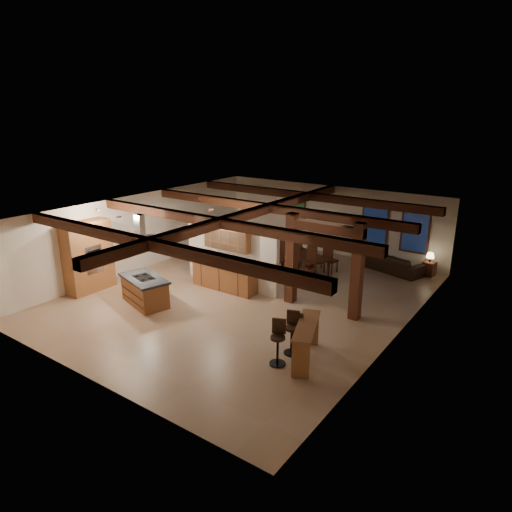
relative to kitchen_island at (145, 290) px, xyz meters
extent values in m
plane|color=tan|center=(2.27, 2.33, -0.45)|extent=(12.00, 12.00, 0.00)
plane|color=silver|center=(2.27, 8.33, 1.00)|extent=(10.00, 0.00, 10.00)
plane|color=silver|center=(2.27, -3.67, 1.00)|extent=(10.00, 0.00, 10.00)
plane|color=silver|center=(-2.73, 2.33, 1.00)|extent=(0.00, 12.00, 12.00)
plane|color=silver|center=(7.27, 2.33, 1.00)|extent=(0.00, 12.00, 12.00)
plane|color=#371E11|center=(2.27, 2.33, 2.45)|extent=(12.00, 12.00, 0.00)
cube|color=#3C1E0F|center=(2.27, -1.67, 2.31)|extent=(10.00, 0.25, 0.28)
cube|color=#3C1E0F|center=(2.27, 1.03, 2.31)|extent=(10.00, 0.25, 0.28)
cube|color=#3C1E0F|center=(2.27, 3.63, 2.31)|extent=(10.00, 0.25, 0.28)
cube|color=#3C1E0F|center=(2.27, 6.33, 2.31)|extent=(10.00, 0.25, 0.28)
cube|color=#3C1E0F|center=(2.27, 2.33, 2.31)|extent=(0.28, 12.00, 0.28)
cube|color=#3C1E0F|center=(3.67, 2.83, 1.00)|extent=(0.30, 0.30, 2.90)
cube|color=#3C1E0F|center=(5.87, 2.83, 1.00)|extent=(0.30, 0.30, 2.90)
cube|color=#3C1E0F|center=(4.77, 2.83, 2.15)|extent=(2.50, 0.28, 0.28)
cube|color=silver|center=(1.27, 2.83, 0.65)|extent=(3.80, 0.18, 2.20)
cube|color=brown|center=(-2.40, -0.27, 0.75)|extent=(0.64, 1.60, 2.40)
cube|color=silver|center=(-2.10, -0.27, 0.70)|extent=(0.06, 0.62, 0.95)
cube|color=black|center=(-2.06, -0.27, 0.90)|extent=(0.01, 0.50, 0.28)
cube|color=brown|center=(1.27, 2.44, -0.02)|extent=(2.40, 0.60, 0.86)
cube|color=black|center=(1.27, 2.44, 0.45)|extent=(2.50, 0.66, 0.08)
cube|color=brown|center=(1.27, 2.65, 1.40)|extent=(1.80, 0.34, 0.95)
cube|color=silver|center=(1.27, 2.47, 1.40)|extent=(1.74, 0.02, 0.90)
pyramid|color=silver|center=(0.00, 0.00, 1.27)|extent=(1.10, 1.10, 0.45)
cube|color=silver|center=(0.00, 0.00, 2.08)|extent=(0.26, 0.22, 0.73)
cube|color=#3C1E0F|center=(4.27, 8.27, 1.05)|extent=(1.10, 0.05, 1.70)
cube|color=black|center=(4.27, 8.24, 1.05)|extent=(0.95, 0.02, 1.55)
cube|color=#3C1E0F|center=(5.87, 8.27, 1.05)|extent=(1.10, 0.05, 1.70)
cube|color=black|center=(5.87, 8.24, 1.05)|extent=(0.95, 0.02, 1.55)
cube|color=#3C1E0F|center=(0.77, 8.27, 1.25)|extent=(0.65, 0.04, 0.85)
cube|color=#23522F|center=(0.77, 8.24, 1.25)|extent=(0.55, 0.01, 0.75)
cylinder|color=silver|center=(-0.33, -0.47, 2.42)|extent=(0.16, 0.16, 0.03)
cylinder|color=silver|center=(1.27, 1.83, 2.42)|extent=(0.16, 0.16, 0.03)
cylinder|color=silver|center=(-1.73, -0.17, 2.42)|extent=(0.16, 0.16, 0.03)
cube|color=brown|center=(0.00, 0.00, -0.05)|extent=(1.88, 1.31, 0.81)
cube|color=black|center=(0.00, 0.00, 0.40)|extent=(2.02, 1.45, 0.08)
cube|color=black|center=(0.00, 0.00, 0.44)|extent=(0.82, 0.66, 0.02)
imported|color=#38190E|center=(2.66, 5.47, -0.11)|extent=(2.22, 1.81, 0.69)
imported|color=black|center=(5.36, 7.54, -0.12)|extent=(2.44, 1.46, 0.67)
imported|color=silver|center=(1.40, 2.44, 0.60)|extent=(0.50, 0.42, 0.24)
cube|color=brown|center=(5.85, -0.07, 0.47)|extent=(1.07, 1.86, 0.05)
cube|color=brown|center=(6.14, -0.83, 0.00)|extent=(0.41, 0.23, 0.91)
cube|color=brown|center=(5.56, 0.70, 0.00)|extent=(0.41, 0.23, 0.91)
cube|color=#3C1E0F|center=(6.62, 7.87, -0.19)|extent=(0.48, 0.48, 0.54)
cylinder|color=black|center=(6.62, 7.87, 0.16)|extent=(0.06, 0.06, 0.17)
cone|color=beige|center=(6.62, 7.87, 0.33)|extent=(0.29, 0.29, 0.19)
cylinder|color=black|center=(5.40, -0.65, 0.26)|extent=(0.36, 0.36, 0.07)
cube|color=black|center=(5.33, -0.49, 0.49)|extent=(0.32, 0.17, 0.40)
cylinder|color=black|center=(5.40, -0.65, -0.10)|extent=(0.06, 0.06, 0.69)
cylinder|color=black|center=(5.40, -0.65, -0.43)|extent=(0.40, 0.40, 0.03)
cylinder|color=black|center=(5.41, -0.01, 0.25)|extent=(0.35, 0.35, 0.07)
cube|color=black|center=(5.35, 0.15, 0.47)|extent=(0.32, 0.15, 0.39)
cylinder|color=black|center=(5.41, -0.01, -0.10)|extent=(0.06, 0.06, 0.68)
cylinder|color=black|center=(5.41, -0.01, -0.44)|extent=(0.39, 0.39, 0.03)
cylinder|color=black|center=(5.43, 0.06, 0.21)|extent=(0.33, 0.33, 0.06)
cube|color=black|center=(5.45, 0.21, 0.42)|extent=(0.32, 0.06, 0.37)
cylinder|color=black|center=(5.43, 0.06, -0.12)|extent=(0.06, 0.06, 0.65)
cylinder|color=black|center=(5.43, 0.06, -0.44)|extent=(0.37, 0.37, 0.03)
cube|color=#3C1E0F|center=(1.84, 4.85, 0.01)|extent=(0.49, 0.49, 0.06)
cube|color=#3C1E0F|center=(1.88, 5.07, 0.39)|extent=(0.44, 0.11, 0.77)
cylinder|color=#3C1E0F|center=(1.65, 4.71, -0.24)|extent=(0.05, 0.05, 0.43)
cylinder|color=#3C1E0F|center=(1.99, 4.66, -0.24)|extent=(0.05, 0.05, 0.43)
cylinder|color=#3C1E0F|center=(1.70, 5.05, -0.24)|extent=(0.05, 0.05, 0.43)
cylinder|color=#3C1E0F|center=(2.04, 5.00, -0.24)|extent=(0.05, 0.05, 0.43)
cube|color=#3C1E0F|center=(2.05, 6.28, 0.01)|extent=(0.49, 0.49, 0.06)
cube|color=#3C1E0F|center=(2.02, 6.07, 0.39)|extent=(0.44, 0.11, 0.77)
cylinder|color=#3C1E0F|center=(2.25, 6.43, -0.24)|extent=(0.05, 0.05, 0.43)
cylinder|color=#3C1E0F|center=(1.90, 6.48, -0.24)|extent=(0.05, 0.05, 0.43)
cylinder|color=#3C1E0F|center=(2.20, 6.08, -0.24)|extent=(0.05, 0.05, 0.43)
cylinder|color=#3C1E0F|center=(1.85, 6.13, -0.24)|extent=(0.05, 0.05, 0.43)
cube|color=#3C1E0F|center=(2.56, 4.75, 0.01)|extent=(0.49, 0.49, 0.06)
cube|color=#3C1E0F|center=(2.59, 4.97, 0.39)|extent=(0.44, 0.11, 0.77)
cylinder|color=#3C1E0F|center=(2.36, 4.60, -0.24)|extent=(0.05, 0.05, 0.43)
cylinder|color=#3C1E0F|center=(2.71, 4.55, -0.24)|extent=(0.05, 0.05, 0.43)
cylinder|color=#3C1E0F|center=(2.41, 4.95, -0.24)|extent=(0.05, 0.05, 0.43)
cylinder|color=#3C1E0F|center=(2.76, 4.90, -0.24)|extent=(0.05, 0.05, 0.43)
cube|color=#3C1E0F|center=(2.76, 6.18, 0.01)|extent=(0.49, 0.49, 0.06)
cube|color=#3C1E0F|center=(2.73, 5.96, 0.39)|extent=(0.44, 0.11, 0.77)
cylinder|color=#3C1E0F|center=(2.96, 6.33, -0.24)|extent=(0.05, 0.05, 0.43)
cylinder|color=#3C1E0F|center=(2.61, 6.38, -0.24)|extent=(0.05, 0.05, 0.43)
cylinder|color=#3C1E0F|center=(2.91, 5.98, -0.24)|extent=(0.05, 0.05, 0.43)
cylinder|color=#3C1E0F|center=(2.56, 6.03, -0.24)|extent=(0.05, 0.05, 0.43)
cube|color=#3C1E0F|center=(3.27, 4.65, 0.01)|extent=(0.49, 0.49, 0.06)
cube|color=#3C1E0F|center=(3.30, 4.86, 0.39)|extent=(0.44, 0.11, 0.77)
cylinder|color=#3C1E0F|center=(3.07, 4.50, -0.24)|extent=(0.05, 0.05, 0.43)
cylinder|color=#3C1E0F|center=(3.42, 4.45, -0.24)|extent=(0.05, 0.05, 0.43)
cylinder|color=#3C1E0F|center=(3.12, 4.85, -0.24)|extent=(0.05, 0.05, 0.43)
cylinder|color=#3C1E0F|center=(3.47, 4.80, -0.24)|extent=(0.05, 0.05, 0.43)
cube|color=#3C1E0F|center=(3.48, 6.08, 0.01)|extent=(0.49, 0.49, 0.06)
cube|color=#3C1E0F|center=(3.45, 5.86, 0.39)|extent=(0.44, 0.11, 0.77)
cylinder|color=#3C1E0F|center=(3.67, 6.23, -0.24)|extent=(0.05, 0.05, 0.43)
cylinder|color=#3C1E0F|center=(3.33, 6.27, -0.24)|extent=(0.05, 0.05, 0.43)
cylinder|color=#3C1E0F|center=(3.62, 5.88, -0.24)|extent=(0.05, 0.05, 0.43)
cylinder|color=#3C1E0F|center=(3.28, 5.93, -0.24)|extent=(0.05, 0.05, 0.43)
camera|label=1|loc=(10.60, -8.90, 5.41)|focal=32.00mm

